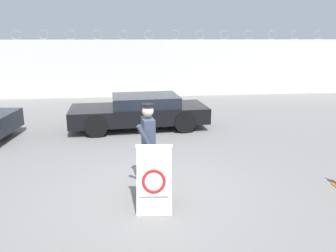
{
  "coord_description": "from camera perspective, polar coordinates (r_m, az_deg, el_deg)",
  "views": [
    {
      "loc": [
        -0.35,
        -6.15,
        3.02
      ],
      "look_at": [
        0.57,
        1.92,
        0.82
      ],
      "focal_mm": 35.0,
      "sensor_mm": 36.0,
      "label": 1
    }
  ],
  "objects": [
    {
      "name": "barricade_sign",
      "position": [
        6.0,
        -2.4,
        -8.8
      ],
      "size": [
        0.7,
        0.93,
        1.18
      ],
      "rotation": [
        0.0,
        0.0,
        -0.1
      ],
      "color": "white",
      "rests_on": "ground_plane"
    },
    {
      "name": "parked_car_rear_sedan",
      "position": [
        11.23,
        -4.82,
        2.6
      ],
      "size": [
        4.68,
        2.12,
        1.13
      ],
      "rotation": [
        0.0,
        0.0,
        3.21
      ],
      "color": "black",
      "rests_on": "ground_plane"
    },
    {
      "name": "perimeter_wall",
      "position": [
        17.37,
        -5.39,
        9.97
      ],
      "size": [
        36.0,
        0.3,
        3.38
      ],
      "color": "silver",
      "rests_on": "ground_plane"
    },
    {
      "name": "security_guard",
      "position": [
        6.57,
        -3.48,
        -2.84
      ],
      "size": [
        0.38,
        0.65,
        1.78
      ],
      "rotation": [
        0.0,
        0.0,
        -1.45
      ],
      "color": "#514C42",
      "rests_on": "ground_plane"
    },
    {
      "name": "ground_plane",
      "position": [
        6.86,
        -2.97,
        -10.99
      ],
      "size": [
        90.0,
        90.0,
        0.0
      ],
      "primitive_type": "plane",
      "color": "gray"
    }
  ]
}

